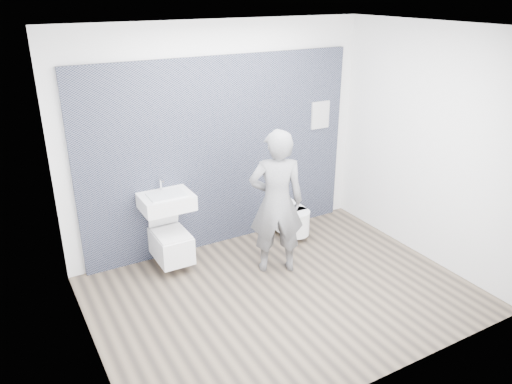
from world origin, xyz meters
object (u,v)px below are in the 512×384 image
toilet_rounded (291,219)px  visitor (276,203)px  washbasin (166,201)px  toilet_square (171,244)px

toilet_rounded → visitor: size_ratio=0.36×
washbasin → toilet_square: bearing=-90.0°
toilet_square → visitor: size_ratio=0.43×
washbasin → visitor: size_ratio=0.34×
toilet_rounded → washbasin: bearing=177.0°
toilet_rounded → visitor: visitor is taller
visitor → toilet_rounded: bearing=-111.2°
washbasin → toilet_square: (-0.00, -0.05, -0.53)m
toilet_square → toilet_rounded: toilet_square is taller
visitor → washbasin: bearing=-10.3°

